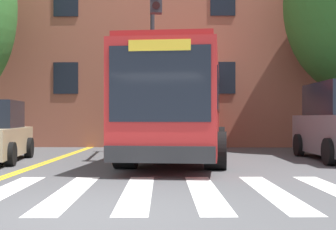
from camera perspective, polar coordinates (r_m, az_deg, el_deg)
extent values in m
plane|color=#4C4C4F|center=(6.64, -9.41, -11.85)|extent=(120.00, 120.00, 0.00)
cube|color=white|center=(8.87, -19.64, -8.88)|extent=(0.65, 4.19, 0.01)
cube|color=white|center=(8.56, -11.91, -9.21)|extent=(0.65, 4.19, 0.01)
cube|color=white|center=(8.41, -3.75, -9.37)|extent=(0.65, 4.19, 0.01)
cube|color=white|center=(8.43, 4.53, -9.35)|extent=(0.65, 4.19, 0.01)
cube|color=white|center=(8.62, 12.61, -9.14)|extent=(0.65, 4.19, 0.01)
cube|color=gold|center=(22.62, -8.87, -3.64)|extent=(0.12, 36.00, 0.01)
cube|color=gold|center=(22.59, -8.47, -3.64)|extent=(0.12, 36.00, 0.01)
cube|color=#B22323|center=(15.39, 1.63, 1.18)|extent=(3.43, 11.11, 2.72)
cube|color=black|center=(15.34, 6.20, 2.21)|extent=(0.95, 10.02, 0.98)
cube|color=black|center=(15.55, -2.88, 2.17)|extent=(0.95, 10.02, 0.98)
cube|color=black|center=(9.96, -1.05, 3.86)|extent=(2.18, 0.23, 1.63)
cube|color=yellow|center=(10.05, -1.05, 8.51)|extent=(1.33, 0.15, 0.24)
cube|color=#232326|center=(9.94, -1.07, -4.84)|extent=(2.38, 0.32, 0.36)
cube|color=maroon|center=(15.49, 1.63, 6.52)|extent=(3.24, 10.66, 0.16)
cylinder|color=black|center=(11.97, 5.81, -4.33)|extent=(0.65, 1.02, 0.97)
cylinder|color=black|center=(12.22, -5.17, -4.25)|extent=(0.65, 1.02, 0.97)
cylinder|color=black|center=(17.81, 6.03, -3.00)|extent=(0.65, 1.02, 0.97)
cylinder|color=black|center=(17.98, -1.39, -2.97)|extent=(0.65, 1.02, 0.97)
cylinder|color=black|center=(13.43, -18.62, -4.54)|extent=(0.30, 0.68, 0.66)
cylinder|color=black|center=(16.05, -16.59, -3.84)|extent=(0.30, 0.68, 0.66)
cylinder|color=black|center=(13.67, 19.04, -4.25)|extent=(0.23, 0.76, 0.76)
cylinder|color=black|center=(16.56, 15.67, -3.56)|extent=(0.23, 0.76, 0.76)
cylinder|color=#28282D|center=(17.36, -1.92, 4.79)|extent=(0.16, 0.16, 5.73)
cylinder|color=black|center=(13.67, -1.45, 13.22)|extent=(0.22, 0.05, 0.22)
cube|color=#9E5642|center=(24.75, -10.60, 10.94)|extent=(34.79, 6.24, 12.28)
cube|color=black|center=(21.28, -12.35, 4.42)|extent=(1.10, 0.06, 1.40)
cube|color=black|center=(20.78, 6.70, 4.53)|extent=(1.10, 0.06, 1.40)
cube|color=black|center=(21.83, -12.34, 13.45)|extent=(1.10, 0.06, 1.40)
cube|color=black|center=(21.35, 6.70, 13.76)|extent=(1.10, 0.06, 1.40)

